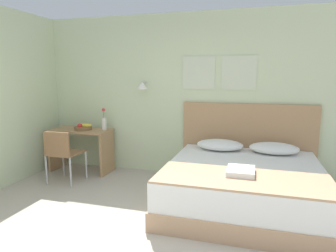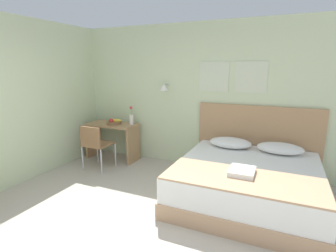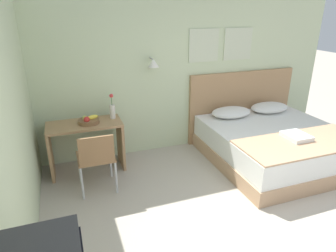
# 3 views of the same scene
# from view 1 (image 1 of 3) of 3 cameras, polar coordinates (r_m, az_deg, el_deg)

# --- Properties ---
(wall_back) EXTENTS (5.43, 0.31, 2.65)m
(wall_back) POSITION_cam_1_polar(r_m,az_deg,el_deg) (4.98, 1.97, 5.79)
(wall_back) COLOR beige
(wall_back) RESTS_ON ground_plane
(bed) EXTENTS (1.92, 1.96, 0.55)m
(bed) POSITION_cam_1_polar(r_m,az_deg,el_deg) (3.99, 14.12, -11.01)
(bed) COLOR tan
(bed) RESTS_ON ground_plane
(headboard) EXTENTS (2.04, 0.06, 1.23)m
(headboard) POSITION_cam_1_polar(r_m,az_deg,el_deg) (4.87, 14.80, -3.10)
(headboard) COLOR #A87F56
(headboard) RESTS_ON ground_plane
(pillow_left) EXTENTS (0.69, 0.45, 0.16)m
(pillow_left) POSITION_cam_1_polar(r_m,az_deg,el_deg) (4.59, 9.86, -3.55)
(pillow_left) COLOR white
(pillow_left) RESTS_ON bed
(pillow_right) EXTENTS (0.69, 0.45, 0.16)m
(pillow_right) POSITION_cam_1_polar(r_m,az_deg,el_deg) (4.58, 19.53, -4.01)
(pillow_right) COLOR white
(pillow_right) RESTS_ON bed
(throw_blanket) EXTENTS (1.86, 0.78, 0.02)m
(throw_blanket) POSITION_cam_1_polar(r_m,az_deg,el_deg) (3.36, 13.90, -9.73)
(throw_blanket) COLOR tan
(throw_blanket) RESTS_ON bed
(folded_towel_near_foot) EXTENTS (0.30, 0.36, 0.06)m
(folded_towel_near_foot) POSITION_cam_1_polar(r_m,az_deg,el_deg) (3.48, 13.68, -8.33)
(folded_towel_near_foot) COLOR white
(folded_towel_near_foot) RESTS_ON throw_blanket
(desk) EXTENTS (1.04, 0.51, 0.74)m
(desk) POSITION_cam_1_polar(r_m,az_deg,el_deg) (5.43, -16.24, -3.07)
(desk) COLOR #A87F56
(desk) RESTS_ON ground_plane
(desk_chair) EXTENTS (0.47, 0.47, 0.83)m
(desk_chair) POSITION_cam_1_polar(r_m,az_deg,el_deg) (4.88, -19.53, -4.57)
(desk_chair) COLOR #8E6642
(desk_chair) RESTS_ON ground_plane
(fruit_bowl) EXTENTS (0.30, 0.30, 0.12)m
(fruit_bowl) POSITION_cam_1_polar(r_m,az_deg,el_deg) (5.33, -15.87, -0.26)
(fruit_bowl) COLOR brown
(fruit_bowl) RESTS_ON desk
(flower_vase) EXTENTS (0.08, 0.08, 0.37)m
(flower_vase) POSITION_cam_1_polar(r_m,az_deg,el_deg) (5.21, -12.10, 0.68)
(flower_vase) COLOR silver
(flower_vase) RESTS_ON desk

